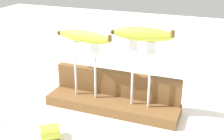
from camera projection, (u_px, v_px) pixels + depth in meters
ground_plane at (112, 109)px, 0.92m from camera, size 3.00×3.00×0.00m
wooden_board at (112, 105)px, 0.92m from camera, size 0.41×0.10×0.03m
board_backstop at (117, 83)px, 0.93m from camera, size 0.40×0.02×0.08m
fork_stand_left at (84, 65)px, 0.90m from camera, size 0.09×0.01×0.17m
fork_stand_right at (141, 69)px, 0.83m from camera, size 0.08×0.01×0.20m
banana_raised_left at (83, 37)px, 0.86m from camera, size 0.19×0.06×0.04m
banana_raised_right at (142, 34)px, 0.80m from camera, size 0.18×0.05×0.04m
fork_fallen_near at (0, 126)px, 0.83m from camera, size 0.13×0.15×0.01m
banana_chunk_near at (50, 132)px, 0.77m from camera, size 0.06×0.06×0.04m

